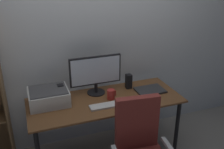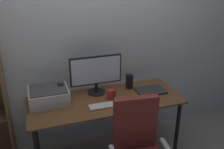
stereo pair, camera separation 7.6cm
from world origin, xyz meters
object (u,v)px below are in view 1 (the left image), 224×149
at_px(monitor, 96,72).
at_px(speaker_left, 61,92).
at_px(keyboard, 104,106).
at_px(mouse, 123,101).
at_px(speaker_right, 129,81).
at_px(laptop, 150,90).
at_px(printer, 49,96).
at_px(coffee_mug, 111,94).
at_px(desk, 106,107).

bearing_deg(monitor, speaker_left, -178.85).
relative_size(keyboard, mouse, 3.02).
bearing_deg(monitor, speaker_right, -1.15).
height_order(laptop, printer, printer).
distance_m(keyboard, printer, 0.58).
xyz_separation_m(monitor, keyboard, (-0.02, -0.32, -0.24)).
distance_m(monitor, speaker_left, 0.43).
bearing_deg(laptop, coffee_mug, -177.61).
distance_m(coffee_mug, speaker_left, 0.53).
height_order(speaker_right, printer, speaker_right).
bearing_deg(desk, speaker_right, 27.28).
distance_m(coffee_mug, printer, 0.65).
xyz_separation_m(desk, laptop, (0.54, 0.02, 0.10)).
bearing_deg(printer, laptop, -5.49).
xyz_separation_m(keyboard, speaker_right, (0.41, 0.31, 0.08)).
distance_m(monitor, mouse, 0.43).
distance_m(keyboard, speaker_right, 0.52).
height_order(monitor, mouse, monitor).
relative_size(laptop, speaker_right, 1.88).
bearing_deg(desk, laptop, 2.10).
bearing_deg(desk, printer, 167.50).
distance_m(keyboard, mouse, 0.22).
height_order(mouse, speaker_right, speaker_right).
xyz_separation_m(speaker_right, printer, (-0.92, -0.05, -0.00)).
bearing_deg(speaker_left, printer, -159.52).
relative_size(keyboard, printer, 0.72).
bearing_deg(speaker_right, coffee_mug, -147.74).
distance_m(monitor, laptop, 0.66).
height_order(laptop, speaker_left, speaker_left).
bearing_deg(speaker_right, monitor, 178.85).
relative_size(monitor, speaker_left, 3.37).
relative_size(desk, keyboard, 5.63).
xyz_separation_m(coffee_mug, speaker_right, (0.28, 0.18, 0.03)).
xyz_separation_m(monitor, speaker_left, (-0.39, -0.01, -0.16)).
bearing_deg(coffee_mug, monitor, 120.17).
height_order(desk, monitor, monitor).
bearing_deg(printer, mouse, -18.36).
height_order(keyboard, mouse, mouse).
relative_size(coffee_mug, printer, 0.27).
distance_m(desk, laptop, 0.55).
bearing_deg(speaker_right, mouse, -123.24).
distance_m(mouse, coffee_mug, 0.15).
relative_size(desk, mouse, 17.00).
bearing_deg(desk, coffee_mug, -1.66).
height_order(speaker_left, speaker_right, same).
relative_size(desk, laptop, 5.10).
relative_size(desk, monitor, 2.85).
bearing_deg(monitor, coffee_mug, -59.83).
bearing_deg(laptop, speaker_right, 141.46).
bearing_deg(mouse, printer, 174.22).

